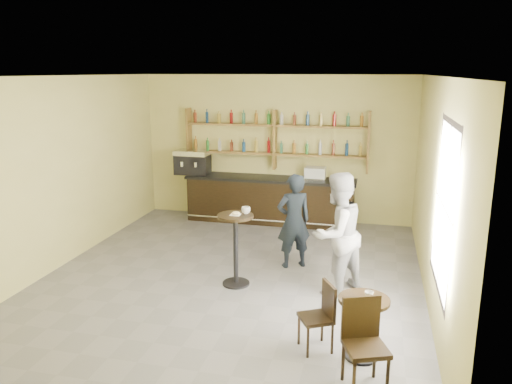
% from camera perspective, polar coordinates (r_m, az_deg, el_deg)
% --- Properties ---
extents(floor, '(7.00, 7.00, 0.00)m').
position_cam_1_polar(floor, '(8.27, -2.70, -9.66)').
color(floor, slate).
rests_on(floor, ground).
extents(ceiling, '(7.00, 7.00, 0.00)m').
position_cam_1_polar(ceiling, '(7.59, -2.98, 13.11)').
color(ceiling, white).
rests_on(ceiling, wall_back).
extents(wall_back, '(7.00, 0.00, 7.00)m').
position_cam_1_polar(wall_back, '(11.12, 2.31, 5.01)').
color(wall_back, '#CEC675').
rests_on(wall_back, floor).
extents(wall_front, '(7.00, 0.00, 7.00)m').
position_cam_1_polar(wall_front, '(4.67, -15.23, -7.84)').
color(wall_front, '#CEC675').
rests_on(wall_front, floor).
extents(wall_left, '(0.00, 7.00, 7.00)m').
position_cam_1_polar(wall_left, '(9.08, -21.31, 2.12)').
color(wall_left, '#CEC675').
rests_on(wall_left, floor).
extents(wall_right, '(0.00, 7.00, 7.00)m').
position_cam_1_polar(wall_right, '(7.51, 19.69, -0.01)').
color(wall_right, '#CEC675').
rests_on(wall_right, floor).
extents(window_pane, '(0.00, 2.00, 2.00)m').
position_cam_1_polar(window_pane, '(6.33, 20.73, -1.62)').
color(window_pane, white).
rests_on(window_pane, wall_right).
extents(window_frame, '(0.04, 1.70, 2.10)m').
position_cam_1_polar(window_frame, '(6.33, 20.68, -1.62)').
color(window_frame, black).
rests_on(window_frame, wall_right).
extents(shelf_unit, '(4.00, 0.26, 1.40)m').
position_cam_1_polar(shelf_unit, '(10.96, 2.18, 6.00)').
color(shelf_unit, brown).
rests_on(shelf_unit, wall_back).
extents(liquor_bottles, '(3.68, 0.10, 1.00)m').
position_cam_1_polar(liquor_bottles, '(10.94, 2.19, 6.88)').
color(liquor_bottles, '#8C5919').
rests_on(liquor_bottles, shelf_unit).
extents(bar_counter, '(3.72, 0.73, 1.01)m').
position_cam_1_polar(bar_counter, '(11.01, 1.63, -0.89)').
color(bar_counter, black).
rests_on(bar_counter, floor).
extents(espresso_machine, '(0.77, 0.52, 0.54)m').
position_cam_1_polar(espresso_machine, '(11.35, -7.25, 3.43)').
color(espresso_machine, black).
rests_on(espresso_machine, bar_counter).
extents(pastry_case, '(0.51, 0.43, 0.27)m').
position_cam_1_polar(pastry_case, '(10.71, 6.80, 2.11)').
color(pastry_case, silver).
rests_on(pastry_case, bar_counter).
extents(pedestal_table, '(0.58, 0.58, 1.14)m').
position_cam_1_polar(pedestal_table, '(7.79, -2.33, -6.64)').
color(pedestal_table, black).
rests_on(pedestal_table, floor).
extents(napkin, '(0.16, 0.16, 0.00)m').
position_cam_1_polar(napkin, '(7.61, -2.37, -2.60)').
color(napkin, white).
rests_on(napkin, pedestal_table).
extents(donut, '(0.15, 0.15, 0.04)m').
position_cam_1_polar(donut, '(7.59, -2.32, -2.46)').
color(donut, gold).
rests_on(donut, napkin).
extents(cup_pedestal, '(0.16, 0.16, 0.11)m').
position_cam_1_polar(cup_pedestal, '(7.65, -1.16, -2.10)').
color(cup_pedestal, white).
rests_on(cup_pedestal, pedestal_table).
extents(man_main, '(0.71, 0.63, 1.62)m').
position_cam_1_polar(man_main, '(8.44, 4.33, -3.32)').
color(man_main, black).
rests_on(man_main, floor).
extents(cafe_table, '(0.69, 0.69, 0.75)m').
position_cam_1_polar(cafe_table, '(6.11, 12.08, -14.97)').
color(cafe_table, black).
rests_on(cafe_table, floor).
extents(cup_cafe, '(0.10, 0.10, 0.09)m').
position_cam_1_polar(cup_cafe, '(5.92, 12.77, -11.43)').
color(cup_cafe, white).
rests_on(cup_cafe, cafe_table).
extents(chair_west, '(0.49, 0.49, 0.83)m').
position_cam_1_polar(chair_west, '(6.16, 6.85, -14.03)').
color(chair_west, black).
rests_on(chair_west, floor).
extents(chair_south, '(0.55, 0.55, 0.97)m').
position_cam_1_polar(chair_south, '(5.53, 12.45, -16.93)').
color(chair_south, black).
rests_on(chair_south, floor).
extents(patron_second, '(1.11, 1.14, 1.85)m').
position_cam_1_polar(patron_second, '(7.51, 9.22, -4.73)').
color(patron_second, '#A5A5AB').
rests_on(patron_second, floor).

